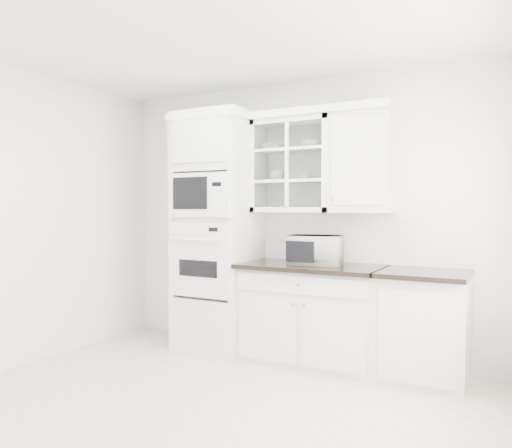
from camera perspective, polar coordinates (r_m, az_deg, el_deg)
The scene contains 13 objects.
ground at distance 3.78m, azimuth -6.73°, elevation -20.56°, with size 4.00×3.50×0.01m, color beige.
room_shell at distance 3.86m, azimuth -3.12°, elevation 6.81°, with size 4.00×3.50×2.70m.
oven_column at distance 5.09m, azimuth -4.45°, elevation -0.88°, with size 0.76×0.68×2.40m.
base_cabinet_run at distance 4.74m, azimuth 6.45°, elevation -10.10°, with size 1.32×0.67×0.92m.
extra_base_cabinet at distance 4.47m, azimuth 18.63°, elevation -10.93°, with size 0.72×0.67×0.92m.
upper_cabinet_glass at distance 4.87m, azimuth 4.38°, elevation 6.64°, with size 0.80×0.33×0.90m.
upper_cabinet_solid at distance 4.64m, azimuth 12.06°, elevation 6.84°, with size 0.55×0.33×0.90m, color white.
crown_molding at distance 4.96m, azimuth 3.15°, elevation 12.22°, with size 2.14×0.38×0.07m, color white.
countertop_microwave at distance 4.63m, azimuth 6.88°, elevation -2.97°, with size 0.47×0.39×0.27m, color white.
bowl_a at distance 4.99m, azimuth 2.07°, elevation 8.73°, with size 0.25×0.25×0.06m, color white.
bowl_b at distance 4.81m, azimuth 6.31°, elevation 9.00°, with size 0.21×0.21×0.07m, color white.
cup_a at distance 4.96m, azimuth 2.43°, elevation 5.54°, with size 0.13×0.13×0.10m, color white.
cup_b at distance 4.83m, azimuth 5.55°, elevation 5.53°, with size 0.09×0.09×0.09m, color white.
Camera 1 is at (2.02, -2.85, 1.45)m, focal length 35.00 mm.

